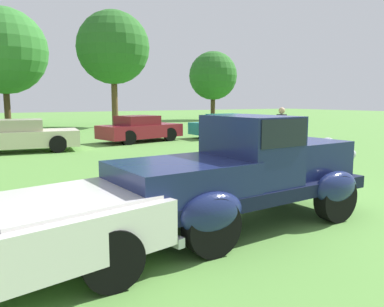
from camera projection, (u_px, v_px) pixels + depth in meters
name	position (u px, v px, depth m)	size (l,w,h in m)	color
ground_plane	(264.00, 211.00, 6.78)	(120.00, 120.00, 0.00)	#568C3D
feature_pickup_truck	(246.00, 170.00, 5.96)	(4.30, 1.99, 1.70)	black
show_car_cream	(21.00, 136.00, 14.39)	(4.22, 2.22, 1.22)	beige
show_car_burgundy	(140.00, 129.00, 17.96)	(4.13, 2.44, 1.22)	maroon
show_car_teal	(230.00, 126.00, 20.08)	(4.15, 1.73, 1.22)	teal
spectator_between_cars	(281.00, 130.00, 13.25)	(0.47, 0.40, 1.69)	#7F7056
treeline_mid_left	(4.00, 51.00, 27.32)	(6.10, 6.10, 8.46)	#47331E
treeline_center	(113.00, 48.00, 27.35)	(5.17, 5.17, 8.24)	brown
treeline_mid_right	(213.00, 76.00, 37.71)	(4.71, 4.71, 6.67)	#47331E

